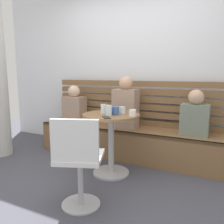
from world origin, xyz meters
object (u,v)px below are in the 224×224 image
object	(u,v)px
cup_glass_tall	(109,110)
cup_glass_short	(122,110)
person_child_middle	(74,106)
cafe_table	(111,132)
cup_mug_blue	(115,111)
person_adult	(126,105)
cup_ceramic_white	(133,113)
phone_on_table	(106,117)
cup_water_clear	(104,109)
person_child_left	(195,116)
booth_bench	(126,142)
white_chair	(78,160)

from	to	relation	value
cup_glass_tall	cup_glass_short	distance (m)	0.21
cup_glass_tall	cup_glass_short	bearing A→B (deg)	68.07
person_child_middle	cup_glass_short	size ratio (longest dim) A/B	7.34
cafe_table	cup_mug_blue	size ratio (longest dim) A/B	7.79
person_adult	cup_ceramic_white	distance (m)	0.67
person_adult	cup_glass_short	xyz separation A→B (m)	(0.16, -0.49, 0.01)
person_child_middle	cup_ceramic_white	xyz separation A→B (m)	(1.25, -0.63, 0.08)
person_child_middle	phone_on_table	distance (m)	1.36
cup_water_clear	cup_mug_blue	bearing A→B (deg)	-9.85
person_child_left	cup_mug_blue	world-z (taller)	person_child_left
booth_bench	person_child_left	xyz separation A→B (m)	(0.93, -0.01, 0.47)
cup_glass_short	cup_mug_blue	bearing A→B (deg)	-105.94
cup_water_clear	cup_glass_short	bearing A→B (deg)	23.19
person_adult	cup_mug_blue	size ratio (longest dim) A/B	7.75
cup_ceramic_white	cup_water_clear	world-z (taller)	cup_water_clear
cup_mug_blue	cup_ceramic_white	bearing A→B (deg)	6.18
cup_water_clear	person_child_middle	bearing A→B (deg)	144.47
cup_water_clear	phone_on_table	world-z (taller)	cup_water_clear
booth_bench	phone_on_table	xyz separation A→B (m)	(0.12, -0.86, 0.52)
person_child_middle	cup_mug_blue	bearing A→B (deg)	-32.00
person_child_middle	cup_water_clear	world-z (taller)	person_child_middle
cup_glass_short	cup_water_clear	world-z (taller)	cup_water_clear
booth_bench	person_child_left	size ratio (longest dim) A/B	4.67
person_child_left	phone_on_table	size ratio (longest dim) A/B	4.13
cup_ceramic_white	person_child_left	bearing A→B (deg)	45.29
cafe_table	cup_glass_short	bearing A→B (deg)	45.74
cup_glass_short	cup_water_clear	size ratio (longest dim) A/B	0.73
booth_bench	person_child_left	world-z (taller)	person_child_left
cup_glass_tall	phone_on_table	bearing A→B (deg)	-73.12
cup_ceramic_white	cup_mug_blue	distance (m)	0.21
white_chair	person_child_middle	world-z (taller)	person_child_middle
white_chair	cup_water_clear	distance (m)	0.91
white_chair	cup_water_clear	size ratio (longest dim) A/B	7.73
phone_on_table	cup_ceramic_white	bearing A→B (deg)	7.69
cafe_table	person_child_left	bearing A→B (deg)	35.09
white_chair	phone_on_table	bearing A→B (deg)	92.41
cafe_table	person_child_left	distance (m)	1.08
cafe_table	person_child_middle	xyz separation A→B (m)	(-0.98, 0.64, 0.18)
cafe_table	cup_mug_blue	bearing A→B (deg)	-15.01
cup_glass_tall	cup_water_clear	size ratio (longest dim) A/B	1.09
cup_mug_blue	phone_on_table	size ratio (longest dim) A/B	0.68
person_child_left	cup_glass_tall	xyz separation A→B (m)	(-0.85, -0.71, 0.11)
booth_bench	white_chair	bearing A→B (deg)	-84.25
white_chair	person_child_left	distance (m)	1.64
person_adult	phone_on_table	size ratio (longest dim) A/B	5.26
cafe_table	cup_glass_tall	size ratio (longest dim) A/B	6.17
phone_on_table	cup_glass_short	bearing A→B (deg)	42.62
white_chair	cup_glass_short	bearing A→B (deg)	89.10
person_child_left	cup_ceramic_white	world-z (taller)	person_child_left
cup_water_clear	cafe_table	bearing A→B (deg)	-6.68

